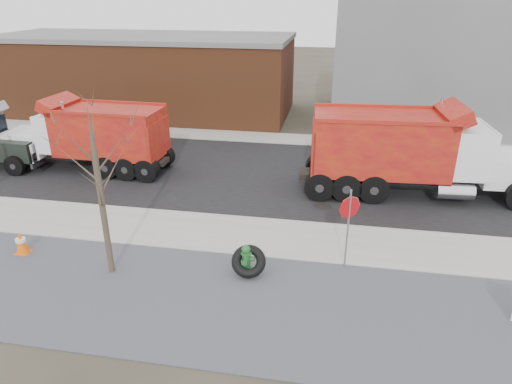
% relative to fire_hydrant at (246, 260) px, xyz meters
% --- Properties ---
extents(ground, '(120.00, 120.00, 0.00)m').
position_rel_fire_hydrant_xyz_m(ground, '(-0.90, 1.89, -0.44)').
color(ground, '#383328').
rests_on(ground, ground).
extents(gravel_verge, '(60.00, 5.00, 0.03)m').
position_rel_fire_hydrant_xyz_m(gravel_verge, '(-0.90, -1.61, -0.42)').
color(gravel_verge, slate).
rests_on(gravel_verge, ground).
extents(sidewalk, '(60.00, 2.50, 0.06)m').
position_rel_fire_hydrant_xyz_m(sidewalk, '(-0.90, 2.14, -0.41)').
color(sidewalk, '#9E9B93').
rests_on(sidewalk, ground).
extents(curb, '(60.00, 0.15, 0.11)m').
position_rel_fire_hydrant_xyz_m(curb, '(-0.90, 3.44, -0.38)').
color(curb, '#9E9B93').
rests_on(curb, ground).
extents(road, '(60.00, 9.40, 0.02)m').
position_rel_fire_hydrant_xyz_m(road, '(-0.90, 8.19, -0.43)').
color(road, black).
rests_on(road, ground).
extents(far_sidewalk, '(60.00, 2.00, 0.06)m').
position_rel_fire_hydrant_xyz_m(far_sidewalk, '(-0.90, 13.89, -0.41)').
color(far_sidewalk, '#9E9B93').
rests_on(far_sidewalk, ground).
extents(building_grey, '(12.00, 10.00, 8.00)m').
position_rel_fire_hydrant_xyz_m(building_grey, '(8.10, 19.89, 3.56)').
color(building_grey, slate).
rests_on(building_grey, ground).
extents(building_brick, '(20.20, 8.20, 5.30)m').
position_rel_fire_hydrant_xyz_m(building_brick, '(-10.90, 18.89, 2.22)').
color(building_brick, brown).
rests_on(building_brick, ground).
extents(bare_tree, '(3.20, 3.20, 5.20)m').
position_rel_fire_hydrant_xyz_m(bare_tree, '(-4.10, -0.71, 2.86)').
color(bare_tree, '#382D23').
rests_on(bare_tree, ground).
extents(fire_hydrant, '(0.53, 0.52, 0.95)m').
position_rel_fire_hydrant_xyz_m(fire_hydrant, '(0.00, 0.00, 0.00)').
color(fire_hydrant, '#2C7430').
rests_on(fire_hydrant, ground).
extents(truck_tire, '(1.17, 1.11, 0.92)m').
position_rel_fire_hydrant_xyz_m(truck_tire, '(0.10, -0.11, 0.03)').
color(truck_tire, black).
rests_on(truck_tire, ground).
extents(stop_sign, '(0.63, 0.42, 2.67)m').
position_rel_fire_hydrant_xyz_m(stop_sign, '(2.99, 0.79, 1.39)').
color(stop_sign, gray).
rests_on(stop_sign, ground).
extents(traffic_cone_far, '(0.42, 0.42, 0.81)m').
position_rel_fire_hydrant_xyz_m(traffic_cone_far, '(-7.49, -0.22, -0.03)').
color(traffic_cone_far, '#FF6108').
rests_on(traffic_cone_far, ground).
extents(dump_truck_red_a, '(9.75, 3.19, 3.87)m').
position_rel_fire_hydrant_xyz_m(dump_truck_red_a, '(5.56, 7.06, 1.53)').
color(dump_truck_red_a, black).
rests_on(dump_truck_red_a, ground).
extents(dump_truck_red_b, '(8.21, 2.63, 3.46)m').
position_rel_fire_hydrant_xyz_m(dump_truck_red_b, '(-8.97, 7.44, 1.33)').
color(dump_truck_red_b, black).
rests_on(dump_truck_red_b, ground).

